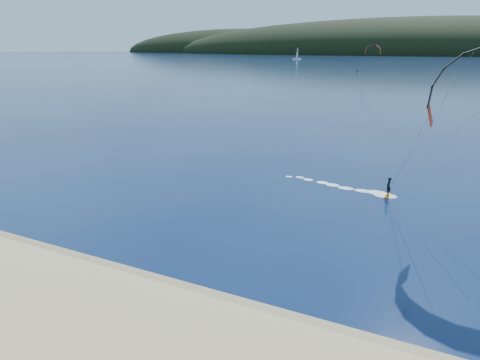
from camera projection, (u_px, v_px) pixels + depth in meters
name	position (u px, v px, depth m)	size (l,w,h in m)	color
ground	(110.00, 344.00, 18.73)	(1800.00, 1800.00, 0.00)	#08163D
wet_sand	(169.00, 293.00, 22.57)	(220.00, 2.50, 0.10)	#927F55
headland	(448.00, 54.00, 656.65)	(1200.00, 310.00, 140.00)	black
kitesurfer_far	(372.00, 53.00, 195.09)	(11.46, 5.03, 11.62)	orange
sailboat	(297.00, 58.00, 413.88)	(8.27, 5.31, 11.74)	white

